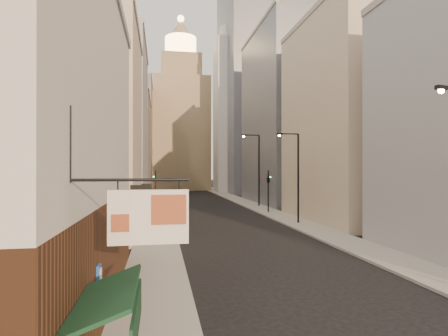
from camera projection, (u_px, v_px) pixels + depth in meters
sidewalk_left at (158, 201)px, 58.72m from camera, size 3.00×140.00×0.15m
sidewalk_right at (239, 200)px, 60.92m from camera, size 3.00×140.00×0.15m
near_building_left at (19, 143)px, 12.65m from camera, size 8.30×23.04×12.30m
left_bldg_beige at (86, 133)px, 29.24m from camera, size 8.00×12.00×16.00m
left_bldg_grey at (112, 129)px, 45.02m from camera, size 8.00×16.00×20.00m
left_bldg_tan at (125, 149)px, 62.75m from camera, size 8.00×18.00×17.00m
left_bldg_wingrid at (134, 138)px, 82.47m from camera, size 8.00×20.00×24.00m
right_bldg_beige at (346, 120)px, 37.26m from camera, size 8.00×16.00×20.00m
right_bldg_wingrid at (281, 118)px, 56.98m from camera, size 8.00×20.00×26.00m
highrise at (267, 80)px, 85.64m from camera, size 21.00×23.00×51.20m
clock_tower at (181, 121)px, 96.19m from camera, size 14.00×14.00×44.90m
white_tower at (233, 110)px, 84.26m from camera, size 8.00×8.00×41.50m
streetlamp_mid at (296, 172)px, 34.84m from camera, size 2.22×0.31×8.47m
streetlamp_far at (257, 166)px, 51.12m from camera, size 2.59×0.36×9.87m
traffic_light_left at (156, 183)px, 46.77m from camera, size 0.55×0.43×5.00m
traffic_light_right at (268, 180)px, 43.54m from camera, size 0.77×0.77×5.00m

